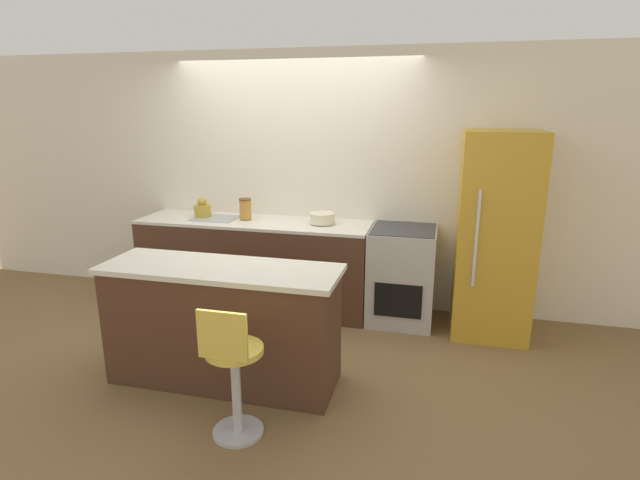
# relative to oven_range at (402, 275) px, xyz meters

# --- Properties ---
(ground_plane) EXTENTS (14.00, 14.00, 0.00)m
(ground_plane) POSITION_rel_oven_range_xyz_m (-1.16, -0.34, -0.46)
(ground_plane) COLOR brown
(wall_back) EXTENTS (8.00, 0.06, 2.60)m
(wall_back) POSITION_rel_oven_range_xyz_m (-1.16, 0.35, 0.84)
(wall_back) COLOR silver
(wall_back) RESTS_ON ground_plane
(back_counter) EXTENTS (2.39, 0.64, 0.93)m
(back_counter) POSITION_rel_oven_range_xyz_m (-1.52, 0.00, -0.00)
(back_counter) COLOR #4C2D1E
(back_counter) RESTS_ON ground_plane
(kitchen_island) EXTENTS (1.78, 0.59, 0.92)m
(kitchen_island) POSITION_rel_oven_range_xyz_m (-1.21, -1.46, -0.00)
(kitchen_island) COLOR #4C2D1E
(kitchen_island) RESTS_ON ground_plane
(oven_range) EXTENTS (0.62, 0.65, 0.93)m
(oven_range) POSITION_rel_oven_range_xyz_m (0.00, 0.00, 0.00)
(oven_range) COLOR #B7B2A8
(oven_range) RESTS_ON ground_plane
(refrigerator) EXTENTS (0.66, 0.74, 1.85)m
(refrigerator) POSITION_rel_oven_range_xyz_m (0.82, -0.04, 0.46)
(refrigerator) COLOR gold
(refrigerator) RESTS_ON ground_plane
(stool_chair) EXTENTS (0.36, 0.36, 0.91)m
(stool_chair) POSITION_rel_oven_range_xyz_m (-0.85, -2.08, -0.01)
(stool_chair) COLOR #B7B7BC
(stool_chair) RESTS_ON ground_plane
(kettle) EXTENTS (0.18, 0.18, 0.20)m
(kettle) POSITION_rel_oven_range_xyz_m (-2.10, 0.03, 0.54)
(kettle) COLOR #B29333
(kettle) RESTS_ON back_counter
(mixing_bowl) EXTENTS (0.25, 0.25, 0.10)m
(mixing_bowl) POSITION_rel_oven_range_xyz_m (-0.80, 0.03, 0.52)
(mixing_bowl) COLOR beige
(mixing_bowl) RESTS_ON back_counter
(canister_jar) EXTENTS (0.12, 0.12, 0.21)m
(canister_jar) POSITION_rel_oven_range_xyz_m (-1.61, 0.03, 0.57)
(canister_jar) COLOR #B77F33
(canister_jar) RESTS_ON back_counter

